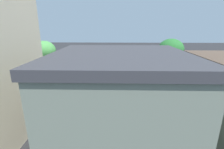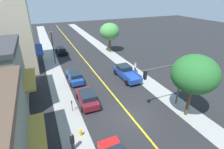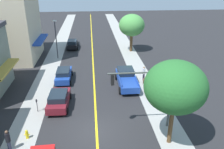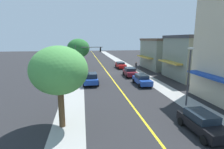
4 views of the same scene
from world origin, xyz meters
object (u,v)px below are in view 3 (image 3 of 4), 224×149
at_px(traffic_light_mast, 150,88).
at_px(pedestrian_black_shirt, 8,140).
at_px(small_dog, 144,80).
at_px(blue_pickup_truck, 126,78).
at_px(fire_hydrant, 27,134).
at_px(street_tree_left_near, 175,87).
at_px(pedestrian_white_shirt, 144,73).
at_px(black_sedan_left_curb, 72,44).
at_px(maroon_sedan_left_curb, 59,99).
at_px(blue_sedan_left_curb, 64,75).
at_px(street_tree_right_corner, 132,25).
at_px(street_lamp, 56,35).
at_px(parking_meter, 37,104).

height_order(traffic_light_mast, pedestrian_black_shirt, traffic_light_mast).
height_order(pedestrian_black_shirt, small_dog, pedestrian_black_shirt).
bearing_deg(blue_pickup_truck, fire_hydrant, 133.51).
relative_size(street_tree_left_near, blue_pickup_truck, 1.18).
distance_m(traffic_light_mast, pedestrian_white_shirt, 10.49).
relative_size(black_sedan_left_curb, pedestrian_white_shirt, 2.37).
xyz_separation_m(maroon_sedan_left_curb, black_sedan_left_curb, (0.08, 20.37, -0.03)).
xyz_separation_m(fire_hydrant, black_sedan_left_curb, (2.14, 25.18, 0.41)).
height_order(blue_sedan_left_curb, black_sedan_left_curb, blue_sedan_left_curb).
bearing_deg(maroon_sedan_left_curb, fire_hydrant, 158.81).
bearing_deg(street_tree_right_corner, traffic_light_mast, -95.77).
xyz_separation_m(street_tree_right_corner, pedestrian_white_shirt, (-0.38, -11.96, -3.56)).
distance_m(blue_pickup_truck, pedestrian_black_shirt, 14.87).
relative_size(traffic_light_mast, blue_sedan_left_curb, 1.22).
relative_size(traffic_light_mast, pedestrian_white_shirt, 3.19).
xyz_separation_m(black_sedan_left_curb, small_dog, (9.69, -15.63, -0.41)).
distance_m(street_tree_right_corner, maroon_sedan_left_curb, 20.80).
xyz_separation_m(street_tree_right_corner, small_dog, (-0.56, -12.92, -4.11)).
xyz_separation_m(blue_sedan_left_curb, maroon_sedan_left_curb, (0.12, -6.36, 0.02)).
bearing_deg(black_sedan_left_curb, fire_hydrant, 174.30).
relative_size(street_tree_left_near, fire_hydrant, 8.73).
height_order(fire_hydrant, street_lamp, street_lamp).
relative_size(street_lamp, small_dog, 7.89).
xyz_separation_m(maroon_sedan_left_curb, small_dog, (9.78, 4.74, -0.44)).
height_order(street_lamp, pedestrian_white_shirt, street_lamp).
bearing_deg(street_tree_left_near, blue_pickup_truck, 99.86).
relative_size(fire_hydrant, blue_pickup_truck, 0.14).
relative_size(blue_sedan_left_curb, black_sedan_left_curb, 1.10).
height_order(blue_sedan_left_curb, pedestrian_black_shirt, pedestrian_black_shirt).
height_order(fire_hydrant, pedestrian_white_shirt, pedestrian_white_shirt).
distance_m(blue_pickup_truck, small_dog, 2.35).
height_order(blue_pickup_truck, pedestrian_white_shirt, blue_pickup_truck).
xyz_separation_m(street_tree_left_near, maroon_sedan_left_curb, (-9.38, 6.33, -4.09)).
distance_m(street_tree_left_near, street_tree_right_corner, 24.02).
bearing_deg(traffic_light_mast, street_tree_right_corner, -95.77).
bearing_deg(street_tree_left_near, blue_sedan_left_curb, 126.84).
bearing_deg(black_sedan_left_curb, blue_sedan_left_curb, 178.30).
bearing_deg(street_tree_right_corner, small_dog, -92.49).
distance_m(street_tree_left_near, black_sedan_left_curb, 28.57).
bearing_deg(blue_sedan_left_curb, street_tree_left_near, -143.01).
xyz_separation_m(fire_hydrant, blue_sedan_left_curb, (1.93, 11.17, 0.42)).
relative_size(blue_sedan_left_curb, pedestrian_black_shirt, 2.54).
height_order(street_tree_left_near, street_tree_right_corner, street_tree_left_near).
bearing_deg(traffic_light_mast, pedestrian_black_shirt, 9.82).
xyz_separation_m(street_tree_left_near, street_tree_right_corner, (0.96, 24.00, -0.42)).
height_order(fire_hydrant, maroon_sedan_left_curb, maroon_sedan_left_curb).
relative_size(parking_meter, street_lamp, 0.23).
bearing_deg(fire_hydrant, traffic_light_mast, 3.41).
distance_m(maroon_sedan_left_curb, blue_pickup_truck, 8.68).
relative_size(street_tree_left_near, black_sedan_left_curb, 1.66).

